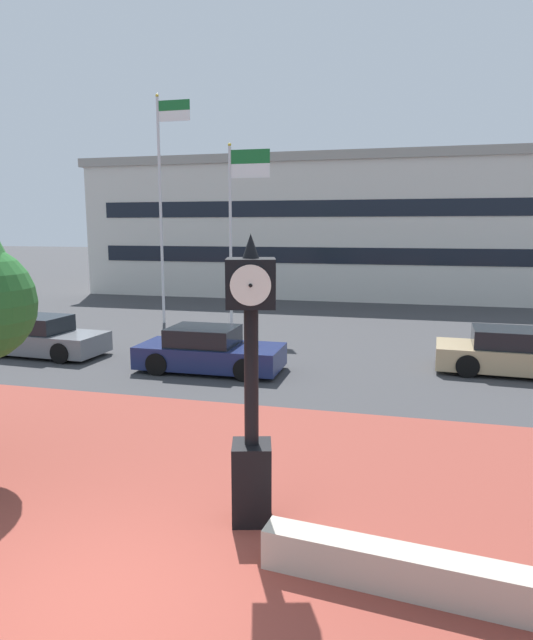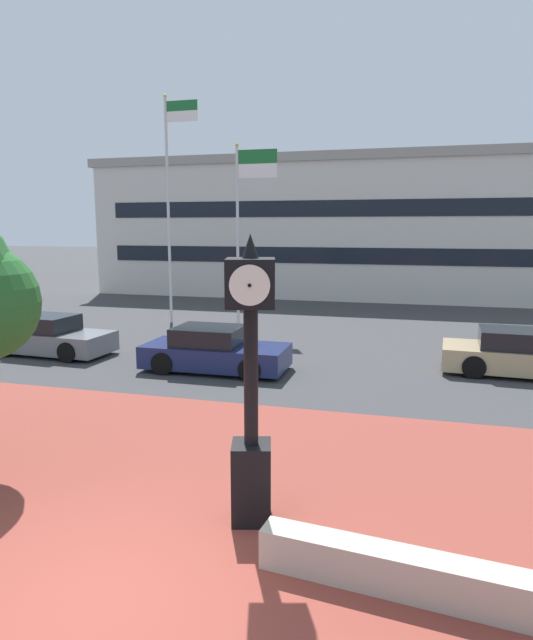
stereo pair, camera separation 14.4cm
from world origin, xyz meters
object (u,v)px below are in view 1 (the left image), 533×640
car_street_mid (209,351)px  flagpole_secondary (236,216)px  street_clock (251,390)px  flagpole_primary (163,195)px  car_street_near (42,338)px  civic_building (330,227)px  car_street_distant (517,354)px

car_street_mid → flagpole_secondary: bearing=-169.3°
street_clock → flagpole_primary: flagpole_primary is taller
car_street_near → car_street_mid: size_ratio=0.99×
car_street_near → car_street_mid: same height
street_clock → civic_building: (-3.11, 30.65, 2.19)m
street_clock → car_street_distant: size_ratio=0.88×
car_street_distant → flagpole_primary: size_ratio=0.48×
car_street_near → flagpole_primary: 8.34m
car_street_mid → flagpole_secondary: flagpole_secondary is taller
street_clock → flagpole_secondary: size_ratio=0.54×
car_street_distant → flagpole_secondary: size_ratio=0.61×
car_street_near → flagpole_primary: flagpole_primary is taller
street_clock → car_street_mid: (-3.47, 7.72, -1.36)m
car_street_distant → flagpole_primary: 15.03m
car_street_distant → flagpole_primary: (-13.19, 5.32, 4.87)m
civic_building → car_street_near: bearing=-105.7°
flagpole_primary → civic_building: (4.94, 15.76, -1.32)m
flagpole_primary → civic_building: flagpole_primary is taller
car_street_near → civic_building: (6.31, 22.39, 3.55)m
civic_building → car_street_distant: bearing=-68.6°
flagpole_primary → flagpole_secondary: flagpole_primary is taller
car_street_mid → civic_building: bearing=179.0°
flagpole_primary → car_street_near: bearing=-101.7°
car_street_near → civic_building: size_ratio=0.14×
flagpole_primary → flagpole_secondary: 3.33m
car_street_mid → car_street_distant: size_ratio=0.91×
car_street_mid → flagpole_primary: 9.80m
car_street_mid → civic_building: civic_building is taller
flagpole_secondary → civic_building: 15.86m
flagpole_primary → flagpole_secondary: bearing=-0.0°
car_street_mid → flagpole_primary: (-4.58, 7.17, 4.87)m
car_street_distant → flagpole_secondary: flagpole_secondary is taller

